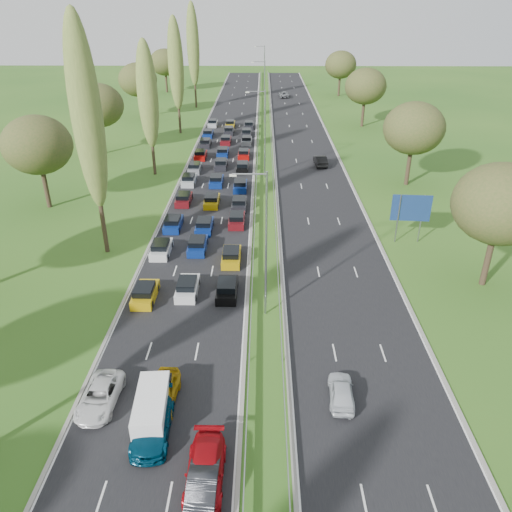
{
  "coord_description": "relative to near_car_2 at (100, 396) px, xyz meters",
  "views": [
    {
      "loc": [
        4.21,
        9.09,
        22.86
      ],
      "look_at": [
        3.63,
        50.28,
        1.5
      ],
      "focal_mm": 35.0,
      "sensor_mm": 36.0,
      "label": 1
    }
  ],
  "objects": [
    {
      "name": "white_van_rear",
      "position": [
        3.56,
        -1.08,
        0.29
      ],
      "size": [
        1.82,
        4.65,
        1.87
      ],
      "rotation": [
        0.0,
        0.0,
        0.07
      ],
      "color": "white",
      "rests_on": "near_carriageway"
    },
    {
      "name": "near_car_11",
      "position": [
        7.21,
        -5.49,
        0.07
      ],
      "size": [
        2.03,
        4.98,
        1.45
      ],
      "primitive_type": "imported",
      "rotation": [
        0.0,
        0.0,
        -0.0
      ],
      "color": "#A80A11",
      "rests_on": "near_carriageway"
    },
    {
      "name": "woodland_left",
      "position": [
        -16.07,
        29.98,
        7.01
      ],
      "size": [
        8.0,
        166.0,
        11.1
      ],
      "color": "#2D2116",
      "rests_on": "ground"
    },
    {
      "name": "far_car_2",
      "position": [
        15.46,
        110.16,
        0.07
      ],
      "size": [
        2.65,
        5.29,
        1.44
      ],
      "primitive_type": "imported",
      "rotation": [
        0.0,
        0.0,
        3.19
      ],
      "color": "gray",
      "rests_on": "far_carriageway"
    },
    {
      "name": "direction_sign",
      "position": [
        25.33,
        24.06,
        2.9
      ],
      "size": [
        4.0,
        0.39,
        5.2
      ],
      "color": "gray",
      "rests_on": "ground"
    },
    {
      "name": "woodland_right",
      "position": [
        29.93,
        34.02,
        7.01
      ],
      "size": [
        8.0,
        153.0,
        11.1
      ],
      "color": "#2D2116",
      "rests_on": "ground"
    },
    {
      "name": "near_carriageway",
      "position": [
        3.68,
        49.85,
        -0.67
      ],
      "size": [
        10.5,
        215.0,
        0.04
      ],
      "primitive_type": "cube",
      "color": "black",
      "rests_on": "ground"
    },
    {
      "name": "lamp_columns",
      "position": [
        10.43,
        45.35,
        5.33
      ],
      "size": [
        0.18,
        140.18,
        12.0
      ],
      "color": "gray",
      "rests_on": "ground"
    },
    {
      "name": "far_carriageway",
      "position": [
        17.18,
        49.85,
        -0.67
      ],
      "size": [
        10.5,
        215.0,
        0.04
      ],
      "primitive_type": "cube",
      "color": "black",
      "rests_on": "ground"
    },
    {
      "name": "far_car_1",
      "position": [
        18.93,
        50.84,
        0.12
      ],
      "size": [
        1.91,
        4.75,
        1.53
      ],
      "primitive_type": "imported",
      "rotation": [
        0.0,
        0.0,
        3.2
      ],
      "color": "black",
      "rests_on": "far_carriageway"
    },
    {
      "name": "ground",
      "position": [
        10.43,
        47.35,
        -0.67
      ],
      "size": [
        260.0,
        260.0,
        0.0
      ],
      "primitive_type": "plane",
      "color": "#2A571B",
      "rests_on": "ground"
    },
    {
      "name": "traffic_queue_fill",
      "position": [
        3.68,
        44.88,
        -0.23
      ],
      "size": [
        9.13,
        68.69,
        0.8
      ],
      "color": "#BF990C",
      "rests_on": "ground"
    },
    {
      "name": "near_car_7",
      "position": [
        3.79,
        -2.28,
        0.11
      ],
      "size": [
        2.35,
        5.33,
        1.52
      ],
      "primitive_type": "imported",
      "rotation": [
        0.0,
        0.0,
        0.04
      ],
      "color": "#05334B",
      "rests_on": "near_carriageway"
    },
    {
      "name": "central_reservation",
      "position": [
        10.43,
        49.85,
        -0.12
      ],
      "size": [
        2.36,
        215.0,
        0.32
      ],
      "color": "gray",
      "rests_on": "ground"
    },
    {
      "name": "near_car_2",
      "position": [
        0.0,
        0.0,
        0.0
      ],
      "size": [
        2.3,
        4.74,
        1.3
      ],
      "primitive_type": "imported",
      "rotation": [
        0.0,
        0.0,
        -0.03
      ],
      "color": "silver",
      "rests_on": "near_carriageway"
    },
    {
      "name": "far_car_0",
      "position": [
        15.22,
        0.62,
        0.0
      ],
      "size": [
        1.77,
        3.91,
        1.3
      ],
      "primitive_type": "imported",
      "rotation": [
        0.0,
        0.0,
        3.08
      ],
      "color": "silver",
      "rests_on": "far_carriageway"
    },
    {
      "name": "near_car_9",
      "position": [
        7.18,
        -6.7,
        0.07
      ],
      "size": [
        1.63,
        4.42,
        1.45
      ],
      "primitive_type": "imported",
      "rotation": [
        0.0,
        0.0,
        -0.02
      ],
      "color": "black",
      "rests_on": "near_carriageway"
    },
    {
      "name": "near_car_8",
      "position": [
        3.92,
        0.2,
        0.1
      ],
      "size": [
        1.91,
        4.45,
        1.5
      ],
      "primitive_type": "imported",
      "rotation": [
        0.0,
        0.0,
        -0.03
      ],
      "color": "#AF820B",
      "rests_on": "near_carriageway"
    },
    {
      "name": "poplar_row",
      "position": [
        -5.57,
        35.52,
        11.72
      ],
      "size": [
        2.8,
        127.8,
        22.44
      ],
      "color": "#2D2116",
      "rests_on": "ground"
    }
  ]
}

